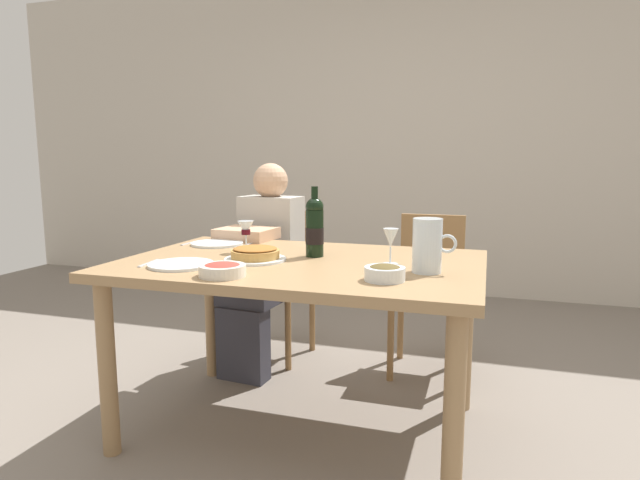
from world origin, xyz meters
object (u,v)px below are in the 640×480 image
Objects in this scene: olive_bowl at (385,272)px; diner_left at (262,260)px; chair_left at (281,273)px; water_pitcher at (427,249)px; wine_bottle at (315,227)px; dinner_plate_left_setting at (217,244)px; baked_tart at (255,254)px; dining_table at (301,282)px; chair_right at (429,283)px; dinner_plate_right_setting at (181,264)px; wine_glass_left_diner at (391,239)px; salad_bowl at (222,269)px; wine_glass_right_diner at (246,229)px.

diner_left is (-0.87, 0.90, -0.17)m from olive_bowl.
chair_left reaches higher than olive_bowl.
water_pitcher is 0.24× the size of chair_left.
dinner_plate_left_setting is (-0.56, 0.16, -0.12)m from wine_bottle.
baked_tart is 1.02× the size of dinner_plate_left_setting.
dining_table is at bearing 171.28° from water_pitcher.
wine_bottle reaches higher than chair_right.
wine_glass_left_diner is at bearing 19.81° from dinner_plate_right_setting.
wine_glass_left_diner reaches higher than chair_left.
dining_table is at bearing 122.03° from chair_left.
water_pitcher is (0.51, -0.19, -0.04)m from wine_bottle.
water_pitcher is at bearing -8.72° from dining_table.
baked_tart is 0.30× the size of chair_left.
olive_bowl is 0.12× the size of diner_left.
baked_tart is 1.52× the size of salad_bowl.
chair_right is at bearing 61.46° from wine_bottle.
water_pitcher is at bearing -1.96° from baked_tart.
wine_bottle is at bearing 137.66° from diner_left.
salad_bowl is 0.74m from dinner_plate_left_setting.
dining_table is at bearing -175.26° from wine_glass_left_diner.
wine_glass_right_diner is 0.40m from dinner_plate_right_setting.
olive_bowl is at bearing 87.87° from chair_right.
dinner_plate_left_setting is 0.99× the size of dinner_plate_right_setting.
water_pitcher is at bearing 22.51° from salad_bowl.
baked_tart is at bearing -171.01° from wine_glass_left_diner.
salad_bowl is 0.20× the size of chair_left.
dining_table is at bearing 65.39° from salad_bowl.
wine_glass_left_diner is 0.95m from dinner_plate_left_setting.
dining_table is 8.71× the size of salad_bowl.
dining_table is 0.79m from diner_left.
wine_glass_left_diner is 0.57× the size of dinner_plate_right_setting.
baked_tart is at bearing -42.35° from dinner_plate_left_setting.
diner_left reaches higher than dinner_plate_left_setting.
dinner_plate_right_setting is 0.91m from diner_left.
olive_bowl is 0.56× the size of dinner_plate_left_setting.
dinner_plate_right_setting is at bearing -77.18° from dinner_plate_left_setting.
wine_bottle is at bearing 159.58° from water_pitcher.
wine_glass_right_diner is 0.17× the size of chair_right.
wine_glass_left_diner is at bearing 8.99° from baked_tart.
water_pitcher is at bearing 140.79° from chair_left.
wine_bottle reaches higher than baked_tart.
dinner_plate_right_setting is (-0.79, -0.29, -0.10)m from wine_glass_left_diner.
chair_left reaches higher than dinner_plate_left_setting.
water_pitcher reaches higher than wine_glass_left_diner.
salad_bowl is at bearing -60.21° from dinner_plate_left_setting.
dinner_plate_left_setting is at bearing 137.65° from baked_tart.
dinner_plate_left_setting is (-0.35, 0.32, -0.02)m from baked_tart.
wine_glass_right_diner is at bearing 151.90° from olive_bowl.
wine_bottle is at bearing 61.41° from chair_right.
dinner_plate_right_setting is at bearing 97.79° from diner_left.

